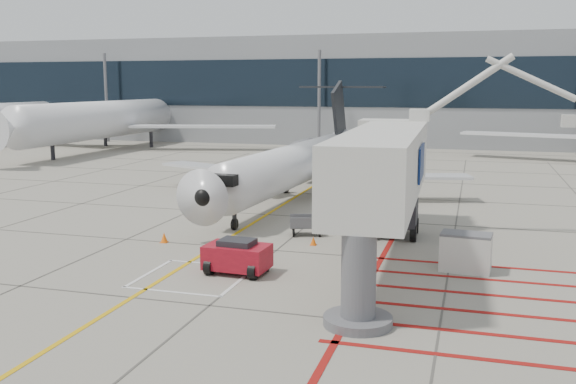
% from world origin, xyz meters
% --- Properties ---
extents(ground_plane, '(260.00, 260.00, 0.00)m').
position_xyz_m(ground_plane, '(0.00, 0.00, 0.00)').
color(ground_plane, gray).
rests_on(ground_plane, ground).
extents(regional_jet, '(25.56, 31.42, 7.89)m').
position_xyz_m(regional_jet, '(-3.09, 14.65, 3.94)').
color(regional_jet, silver).
rests_on(regional_jet, ground_plane).
extents(jet_bridge, '(9.92, 19.93, 7.86)m').
position_xyz_m(jet_bridge, '(5.20, 2.35, 3.93)').
color(jet_bridge, silver).
rests_on(jet_bridge, ground_plane).
extents(pushback_tug, '(2.70, 1.78, 1.52)m').
position_xyz_m(pushback_tug, '(-0.47, 0.05, 0.76)').
color(pushback_tug, '#A10F1F').
rests_on(pushback_tug, ground_plane).
extents(baggage_cart, '(1.94, 1.53, 1.07)m').
position_xyz_m(baggage_cart, '(0.56, 7.49, 0.54)').
color(baggage_cart, '#505055').
rests_on(baggage_cart, ground_plane).
extents(ground_power_unit, '(2.16, 1.39, 1.63)m').
position_xyz_m(ground_power_unit, '(8.66, 3.04, 0.81)').
color(ground_power_unit, silver).
rests_on(ground_power_unit, ground_plane).
extents(cone_nose, '(0.37, 0.37, 0.51)m').
position_xyz_m(cone_nose, '(-5.84, 3.95, 0.26)').
color(cone_nose, '#FF650D').
rests_on(cone_nose, ground_plane).
extents(cone_side, '(0.31, 0.31, 0.44)m').
position_xyz_m(cone_side, '(1.44, 5.52, 0.22)').
color(cone_side, '#F2600C').
rests_on(cone_side, ground_plane).
extents(terminal_building, '(180.00, 28.00, 14.00)m').
position_xyz_m(terminal_building, '(10.00, 70.00, 7.00)').
color(terminal_building, gray).
rests_on(terminal_building, ground_plane).
extents(terminal_glass_band, '(180.00, 0.10, 6.00)m').
position_xyz_m(terminal_glass_band, '(10.00, 55.95, 8.00)').
color(terminal_glass_band, black).
rests_on(terminal_glass_band, ground_plane).
extents(bg_aircraft_b, '(39.17, 43.52, 13.06)m').
position_xyz_m(bg_aircraft_b, '(-33.50, 46.00, 6.53)').
color(bg_aircraft_b, silver).
rests_on(bg_aircraft_b, ground_plane).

